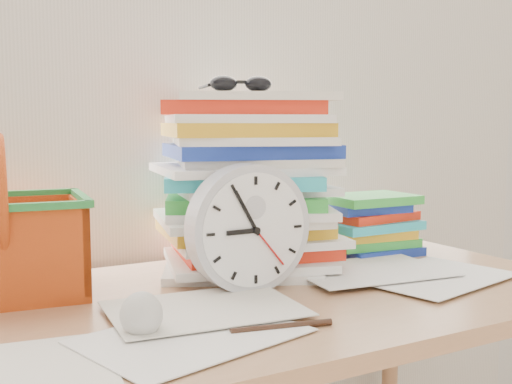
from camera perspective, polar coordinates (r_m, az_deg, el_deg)
curtain at (r=1.52m, az=-8.97°, el=14.96°), size 2.40×0.01×2.50m
desk at (r=1.22m, az=-1.95°, el=-12.62°), size 1.40×0.70×0.75m
paper_stack at (r=1.37m, az=-0.78°, el=0.81°), size 0.45×0.41×0.38m
clock at (r=1.20m, az=-0.68°, el=-3.23°), size 0.24×0.05×0.24m
sunglasses at (r=1.29m, az=-1.35°, el=9.59°), size 0.17×0.16×0.04m
book_stack at (r=1.58m, az=9.80°, el=-2.83°), size 0.25×0.20×0.14m
basket at (r=1.25m, az=-21.64°, el=-2.15°), size 0.32×0.26×0.29m
crumpled_ball at (r=0.99m, az=-10.19°, el=-10.62°), size 0.07×0.07×0.07m
pen at (r=1.01m, az=2.33°, el=-11.88°), size 0.16×0.04×0.01m
scattered_papers at (r=1.19m, az=-1.97°, el=-8.94°), size 1.26×0.42×0.02m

